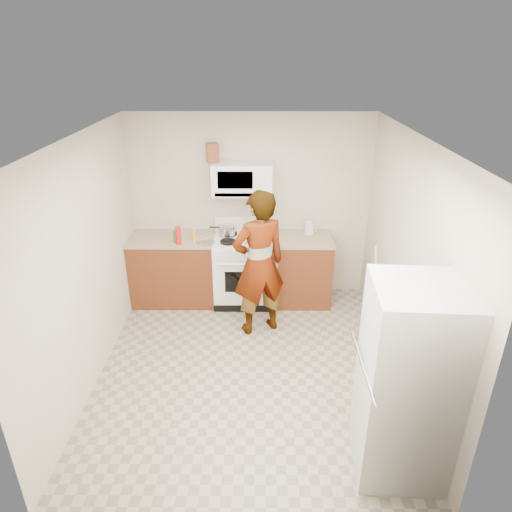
{
  "coord_description": "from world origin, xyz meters",
  "views": [
    {
      "loc": [
        0.12,
        -4.07,
        3.24
      ],
      "look_at": [
        0.08,
        0.55,
        1.1
      ],
      "focal_mm": 32.0,
      "sensor_mm": 36.0,
      "label": 1
    }
  ],
  "objects_px": {
    "person": "(259,264)",
    "kettle": "(310,228)",
    "saucepan": "(227,230)",
    "fridge": "(408,383)",
    "gas_range": "(243,268)",
    "microwave": "(242,179)"
  },
  "relations": [
    {
      "from": "gas_range",
      "to": "person",
      "type": "height_order",
      "value": "person"
    },
    {
      "from": "fridge",
      "to": "kettle",
      "type": "relative_size",
      "value": 10.67
    },
    {
      "from": "fridge",
      "to": "person",
      "type": "bearing_deg",
      "value": 123.93
    },
    {
      "from": "person",
      "to": "fridge",
      "type": "xyz_separation_m",
      "value": [
        1.17,
        -2.01,
        -0.05
      ]
    },
    {
      "from": "person",
      "to": "fridge",
      "type": "distance_m",
      "value": 2.32
    },
    {
      "from": "person",
      "to": "saucepan",
      "type": "distance_m",
      "value": 0.93
    },
    {
      "from": "gas_range",
      "to": "fridge",
      "type": "distance_m",
      "value": 3.09
    },
    {
      "from": "microwave",
      "to": "person",
      "type": "distance_m",
      "value": 1.19
    },
    {
      "from": "gas_range",
      "to": "fridge",
      "type": "xyz_separation_m",
      "value": [
        1.38,
        -2.74,
        0.36
      ]
    },
    {
      "from": "gas_range",
      "to": "person",
      "type": "xyz_separation_m",
      "value": [
        0.22,
        -0.73,
        0.42
      ]
    },
    {
      "from": "fridge",
      "to": "kettle",
      "type": "distance_m",
      "value": 2.94
    },
    {
      "from": "fridge",
      "to": "saucepan",
      "type": "relative_size",
      "value": 7.97
    },
    {
      "from": "person",
      "to": "kettle",
      "type": "xyz_separation_m",
      "value": [
        0.68,
        0.89,
        0.11
      ]
    },
    {
      "from": "microwave",
      "to": "fridge",
      "type": "bearing_deg",
      "value": -64.2
    },
    {
      "from": "gas_range",
      "to": "saucepan",
      "type": "distance_m",
      "value": 0.57
    },
    {
      "from": "fridge",
      "to": "saucepan",
      "type": "bearing_deg",
      "value": 123.23
    },
    {
      "from": "gas_range",
      "to": "saucepan",
      "type": "relative_size",
      "value": 5.3
    },
    {
      "from": "fridge",
      "to": "kettle",
      "type": "xyz_separation_m",
      "value": [
        -0.49,
        2.89,
        0.16
      ]
    },
    {
      "from": "person",
      "to": "kettle",
      "type": "height_order",
      "value": "person"
    },
    {
      "from": "person",
      "to": "saucepan",
      "type": "bearing_deg",
      "value": -86.13
    },
    {
      "from": "microwave",
      "to": "person",
      "type": "relative_size",
      "value": 0.42
    },
    {
      "from": "saucepan",
      "to": "gas_range",
      "type": "bearing_deg",
      "value": -21.98
    }
  ]
}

